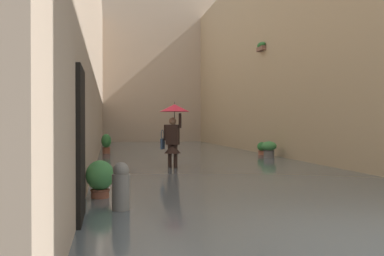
# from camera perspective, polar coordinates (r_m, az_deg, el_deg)

# --- Properties ---
(ground_plane) EXTENTS (67.71, 67.71, 0.00)m
(ground_plane) POSITION_cam_1_polar(r_m,az_deg,el_deg) (18.30, -0.91, -3.91)
(ground_plane) COLOR slate
(flood_water) EXTENTS (7.86, 33.08, 0.11)m
(flood_water) POSITION_cam_1_polar(r_m,az_deg,el_deg) (18.29, -0.91, -3.73)
(flood_water) COLOR #515B60
(flood_water) RESTS_ON ground_plane
(building_facade_left) EXTENTS (2.04, 31.08, 9.16)m
(building_facade_left) POSITION_cam_1_polar(r_m,az_deg,el_deg) (19.74, 12.05, 9.74)
(building_facade_left) COLOR tan
(building_facade_left) RESTS_ON ground_plane
(building_facade_right) EXTENTS (2.04, 31.08, 9.00)m
(building_facade_right) POSITION_cam_1_polar(r_m,az_deg,el_deg) (18.27, -14.95, 10.22)
(building_facade_right) COLOR tan
(building_facade_right) RESTS_ON ground_plane
(building_facade_far) EXTENTS (10.66, 1.80, 10.92)m
(building_facade_far) POSITION_cam_1_polar(r_m,az_deg,el_deg) (32.81, -5.28, 7.65)
(building_facade_far) COLOR tan
(building_facade_far) RESTS_ON ground_plane
(person_wading) EXTENTS (0.89, 0.89, 2.08)m
(person_wading) POSITION_cam_1_polar(r_m,az_deg,el_deg) (13.19, -2.43, 0.36)
(person_wading) COLOR black
(person_wading) RESTS_ON ground_plane
(potted_plant_near_right) EXTENTS (0.43, 0.43, 0.97)m
(potted_plant_near_right) POSITION_cam_1_polar(r_m,az_deg,el_deg) (19.65, -11.06, -2.06)
(potted_plant_near_right) COLOR #9E563D
(potted_plant_near_right) RESTS_ON ground_plane
(potted_plant_near_left) EXTENTS (0.42, 0.42, 0.65)m
(potted_plant_near_left) POSITION_cam_1_polar(r_m,az_deg,el_deg) (18.79, 9.08, -2.72)
(potted_plant_near_left) COLOR #9E563D
(potted_plant_near_left) RESTS_ON ground_plane
(potted_plant_mid_right) EXTENTS (0.50, 0.50, 0.78)m
(potted_plant_mid_right) POSITION_cam_1_polar(r_m,az_deg,el_deg) (8.04, -11.84, -6.49)
(potted_plant_mid_right) COLOR brown
(potted_plant_mid_right) RESTS_ON ground_plane
(potted_plant_mid_left) EXTENTS (0.59, 0.59, 0.74)m
(potted_plant_mid_left) POSITION_cam_1_polar(r_m,az_deg,el_deg) (17.32, 9.95, -2.73)
(potted_plant_mid_left) COLOR #66605B
(potted_plant_mid_left) RESTS_ON ground_plane
(mooring_bollard) EXTENTS (0.27, 0.27, 0.85)m
(mooring_bollard) POSITION_cam_1_polar(r_m,az_deg,el_deg) (6.87, -9.20, -7.92)
(mooring_bollard) COLOR gray
(mooring_bollard) RESTS_ON ground_plane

